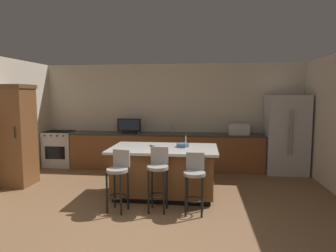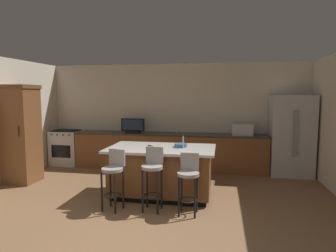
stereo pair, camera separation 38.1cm
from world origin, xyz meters
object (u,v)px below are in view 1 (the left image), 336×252
Objects in this scene: kitchen_island at (164,171)px; microwave at (238,129)px; cabinet_tower at (16,133)px; bar_stool_right at (195,178)px; tv_remote at (153,146)px; range_oven at (61,149)px; refrigerator at (286,134)px; tv_monitor at (129,126)px; bar_stool_center at (158,173)px; fruit_bowl at (183,145)px; bar_stool_left at (118,175)px; cell_phone at (160,148)px.

microwave reaches higher than kitchen_island.
bar_stool_right is at bearing -16.34° from cabinet_tower.
kitchen_island is 0.50m from tv_remote.
range_oven is 5.40× the size of tv_remote.
bar_stool_right is (-2.07, -2.67, -0.36)m from refrigerator.
tv_monitor is 2.90m from bar_stool_center.
fruit_bowl reaches higher than bar_stool_right.
microwave is at bearing 51.71° from kitchen_island.
bar_stool_left reaches higher than cell_phone.
cell_phone is 0.23m from tv_remote.
refrigerator is at bearing -4.00° from tv_remote.
tv_remote is at bearing -132.40° from microwave.
bar_stool_center is at bearing -111.49° from tv_remote.
bar_stool_right is 6.32× the size of cell_phone.
bar_stool_left is at bearing -79.63° from tv_monitor.
cabinet_tower is 2.17× the size of bar_stool_right.
tv_monitor is 2.10m from tv_remote.
refrigerator is 3.40m from bar_stool_right.
fruit_bowl is at bearing -3.46° from cabinet_tower.
bar_stool_right reaches higher than range_oven.
fruit_bowl is (3.31, -1.86, 0.48)m from range_oven.
cabinet_tower is 4.93m from microwave.
cabinet_tower is 2.53m from tv_monitor.
range_oven is 3.83m from fruit_bowl.
tv_monitor is at bearing 120.32° from kitchen_island.
kitchen_island is 4.03× the size of microwave.
bar_stool_right is at bearing -109.69° from microwave.
range_oven reaches higher than cell_phone.
tv_remote is at bearing 136.94° from cell_phone.
kitchen_island is 2.58m from microwave.
microwave reaches higher than bar_stool_left.
bar_stool_center reaches higher than bar_stool_left.
tv_remote is at bearing -5.67° from cabinet_tower.
bar_stool_right is at bearing -82.31° from tv_remote.
bar_stool_right is at bearing -74.36° from fruit_bowl.
cell_phone is (-2.70, -2.05, -0.02)m from refrigerator.
bar_stool_center is at bearing -112.33° from fruit_bowl.
bar_stool_left is at bearing -154.35° from tv_remote.
tv_monitor reaches higher than kitchen_island.
refrigerator reaches higher than tv_remote.
bar_stool_left is at bearing -176.25° from bar_stool_right.
cabinet_tower is 3.47× the size of tv_monitor.
kitchen_island is at bearing 93.44° from bar_stool_center.
cell_phone is at bearing -62.42° from tv_monitor.
bar_stool_right is (0.58, -0.75, 0.10)m from kitchen_island.
tv_monitor is (1.85, -0.05, 0.61)m from range_oven.
kitchen_island is at bearing -5.98° from cabinet_tower.
microwave is 3.20× the size of cell_phone.
cabinet_tower is (-3.09, 0.32, 0.61)m from kitchen_island.
cell_phone is (1.07, -2.05, -0.16)m from tv_monitor.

